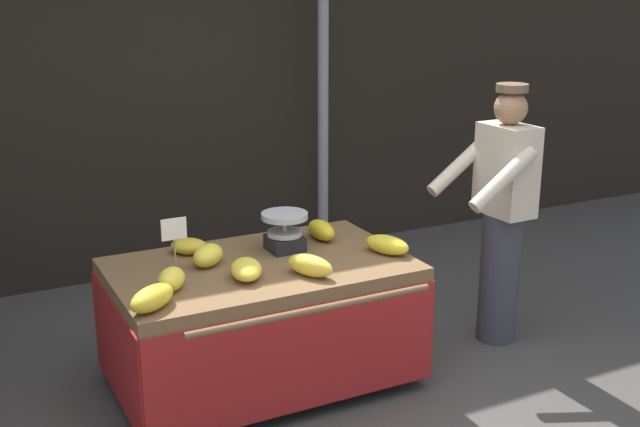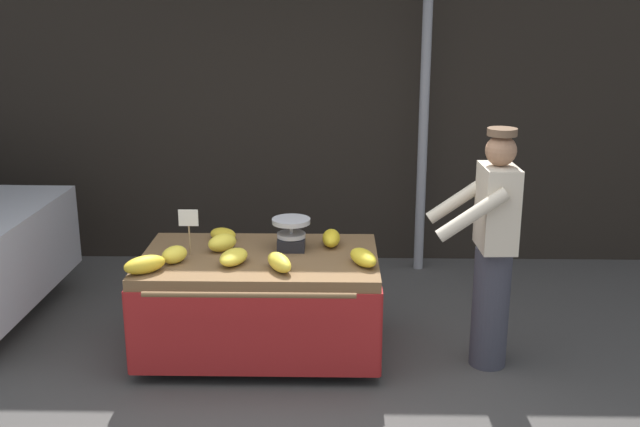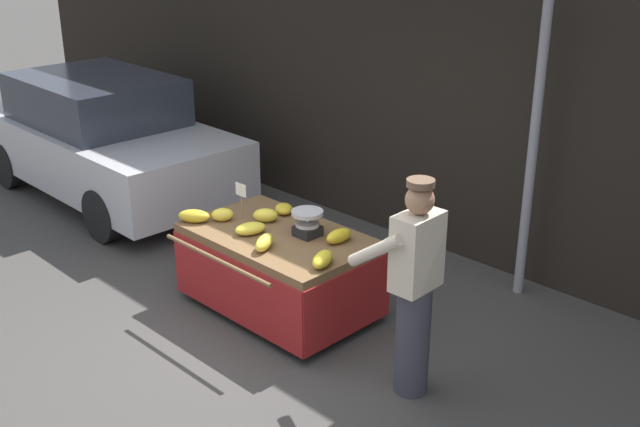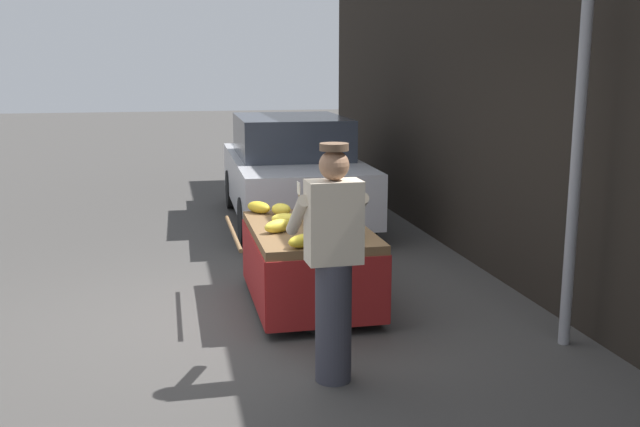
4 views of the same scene
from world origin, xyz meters
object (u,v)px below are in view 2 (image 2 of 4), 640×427
banana_bunch_2 (331,238)px  street_pole (423,124)px  banana_bunch_3 (174,255)px  banana_bunch_0 (145,265)px  banana_bunch_5 (234,257)px  banana_cart (260,282)px  banana_bunch_4 (279,262)px  vendor_person (492,249)px  banana_bunch_7 (222,243)px  weighing_scale (291,234)px  banana_bunch_1 (363,258)px  banana_bunch_6 (223,234)px  price_sign (189,222)px

banana_bunch_2 → street_pole: bearing=62.5°
banana_bunch_3 → banana_bunch_0: bearing=-128.0°
banana_bunch_5 → banana_cart: bearing=49.6°
banana_bunch_0 → banana_bunch_4: bearing=3.8°
vendor_person → banana_bunch_5: bearing=-178.7°
banana_bunch_7 → banana_bunch_5: bearing=-67.2°
street_pole → banana_bunch_7: (-1.64, -1.76, -0.59)m
street_pole → weighing_scale: (-1.14, -1.71, -0.54)m
banana_bunch_4 → banana_bunch_5: (-0.33, 0.12, -0.01)m
vendor_person → banana_bunch_1: bearing=-177.2°
street_pole → banana_cart: (-1.36, -1.85, -0.86)m
banana_cart → banana_bunch_7: 0.40m
banana_bunch_5 → banana_bunch_0: bearing=-162.2°
banana_bunch_1 → banana_bunch_6: 1.18m
weighing_scale → banana_bunch_3: 0.86m
banana_bunch_0 → price_sign: bearing=57.5°
street_pole → price_sign: bearing=-135.0°
banana_cart → banana_bunch_0: size_ratio=5.87×
price_sign → banana_bunch_4: size_ratio=1.17×
banana_cart → banana_bunch_5: 0.36m
weighing_scale → banana_bunch_4: size_ratio=0.96×
banana_bunch_3 → banana_bunch_1: bearing=-1.0°
banana_bunch_0 → vendor_person: (2.36, 0.22, 0.05)m
banana_bunch_1 → banana_bunch_4: bearing=-168.1°
banana_bunch_0 → banana_bunch_6: 0.84m
weighing_scale → vendor_person: size_ratio=0.16×
banana_bunch_0 → street_pole: bearing=46.8°
weighing_scale → banana_bunch_7: weighing_scale is taller
banana_bunch_0 → banana_bunch_1: banana_bunch_0 is taller
weighing_scale → banana_bunch_2: 0.31m
banana_cart → banana_bunch_3: bearing=-163.6°
weighing_scale → banana_bunch_7: 0.51m
banana_bunch_5 → banana_bunch_4: bearing=-20.9°
weighing_scale → banana_bunch_5: (-0.38, -0.33, -0.07)m
banana_cart → banana_bunch_2: 0.62m
banana_bunch_1 → banana_bunch_3: bearing=179.0°
banana_cart → banana_bunch_3: size_ratio=8.48×
banana_bunch_3 → banana_bunch_7: 0.40m
banana_bunch_3 → vendor_person: bearing=0.6°
banana_bunch_2 → banana_bunch_3: banana_bunch_3 is taller
banana_bunch_5 → banana_bunch_6: (-0.15, 0.54, -0.01)m
banana_cart → weighing_scale: (0.22, 0.14, 0.33)m
banana_bunch_5 → vendor_person: (1.79, 0.04, 0.06)m
banana_cart → street_pole: bearing=53.7°
banana_bunch_7 → banana_bunch_3: bearing=-138.1°
banana_cart → banana_bunch_3: (-0.57, -0.17, 0.27)m
banana_bunch_4 → banana_bunch_3: bearing=169.1°
banana_bunch_4 → street_pole: bearing=61.1°
weighing_scale → price_sign: price_sign is taller
banana_bunch_1 → banana_bunch_5: 0.90m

